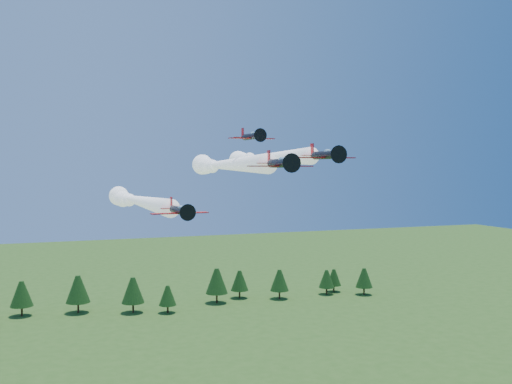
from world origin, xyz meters
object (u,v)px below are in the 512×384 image
object	(u,v)px
plane_lead	(223,165)
plane_slot	(251,136)
plane_left	(137,200)
plane_right	(262,158)

from	to	relation	value
plane_lead	plane_slot	distance (m)	9.53
plane_left	plane_right	bearing A→B (deg)	-5.78
plane_lead	plane_right	distance (m)	13.80
plane_lead	plane_right	size ratio (longest dim) A/B	0.99
plane_right	plane_slot	bearing A→B (deg)	-113.69
plane_right	plane_slot	size ratio (longest dim) A/B	6.34
plane_left	plane_lead	bearing A→B (deg)	-43.24
plane_right	plane_slot	distance (m)	19.86
plane_left	plane_right	size ratio (longest dim) A/B	0.96
plane_right	plane_lead	bearing A→B (deg)	-135.62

